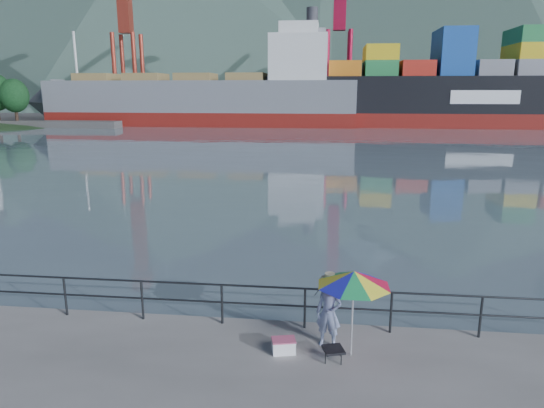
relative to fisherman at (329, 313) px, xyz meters
The scene contains 13 objects.
harbor_water 129.11m from the fisherman, 91.58° to the left, with size 500.00×280.00×0.00m, color slate.
far_dock 92.29m from the fisherman, 86.00° to the left, with size 200.00×40.00×0.40m, color #514F4C.
guardrail 3.64m from the fisherman, 167.98° to the left, with size 22.00×0.06×1.03m.
mountains 212.65m from the fisherman, 80.32° to the left, with size 600.00×332.80×80.00m.
port_cranes 88.79m from the fisherman, 71.71° to the left, with size 116.00×28.00×38.40m.
container_stacks 99.67m from the fisherman, 69.06° to the left, with size 58.00×8.40×7.80m.
fisherman is the anchor object (origin of this frame).
beach_umbrella 1.14m from the fisherman, 35.72° to the right, with size 2.05×2.05×1.91m.
folding_stool 0.88m from the fisherman, 79.43° to the right, with size 0.51×0.51×0.27m.
cooler_bag 1.22m from the fisherman, 156.64° to the right, with size 0.49×0.32×0.28m, color white.
fishing_rod 1.39m from the fisherman, 99.15° to the left, with size 0.02×0.02×2.04m, color black.
bulk_carrier 72.90m from the fisherman, 105.28° to the left, with size 50.51×8.74×14.50m.
container_ship 76.94m from the fisherman, 71.22° to the left, with size 65.92×10.99×18.10m.
Camera 1 is at (3.43, -8.91, 5.54)m, focal length 32.00 mm.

